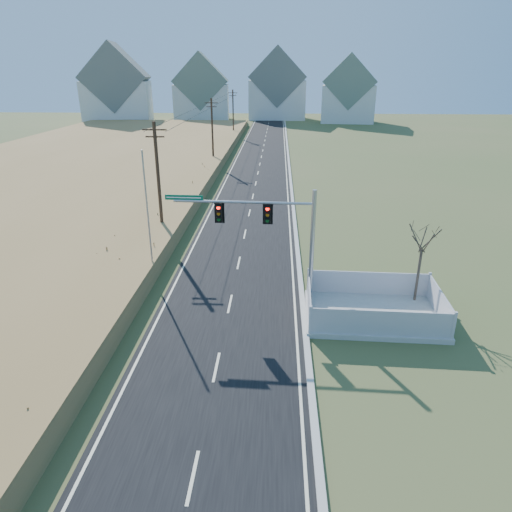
{
  "coord_description": "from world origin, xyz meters",
  "views": [
    {
      "loc": [
        2.61,
        -18.99,
        12.42
      ],
      "look_at": [
        1.54,
        3.11,
        3.4
      ],
      "focal_mm": 32.0,
      "sensor_mm": 36.0,
      "label": 1
    }
  ],
  "objects_px": {
    "open_sign": "(379,321)",
    "flagpole": "(149,231)",
    "bare_tree": "(424,237)",
    "traffic_signal_mast": "(279,234)",
    "fence_enclosure": "(373,312)"
  },
  "relations": [
    {
      "from": "fence_enclosure",
      "to": "open_sign",
      "type": "xyz_separation_m",
      "value": [
        0.14,
        -0.96,
        0.02
      ]
    },
    {
      "from": "flagpole",
      "to": "bare_tree",
      "type": "xyz_separation_m",
      "value": [
        15.76,
        -2.55,
        0.79
      ]
    },
    {
      "from": "open_sign",
      "to": "traffic_signal_mast",
      "type": "bearing_deg",
      "value": 167.02
    },
    {
      "from": "open_sign",
      "to": "flagpole",
      "type": "distance_m",
      "value": 14.49
    },
    {
      "from": "bare_tree",
      "to": "fence_enclosure",
      "type": "bearing_deg",
      "value": -148.6
    },
    {
      "from": "traffic_signal_mast",
      "to": "bare_tree",
      "type": "bearing_deg",
      "value": 2.22
    },
    {
      "from": "bare_tree",
      "to": "open_sign",
      "type": "bearing_deg",
      "value": -134.34
    },
    {
      "from": "fence_enclosure",
      "to": "traffic_signal_mast",
      "type": "bearing_deg",
      "value": 164.64
    },
    {
      "from": "open_sign",
      "to": "flagpole",
      "type": "relative_size",
      "value": 0.08
    },
    {
      "from": "traffic_signal_mast",
      "to": "open_sign",
      "type": "height_order",
      "value": "traffic_signal_mast"
    },
    {
      "from": "open_sign",
      "to": "bare_tree",
      "type": "height_order",
      "value": "bare_tree"
    },
    {
      "from": "bare_tree",
      "to": "flagpole",
      "type": "bearing_deg",
      "value": 170.79
    },
    {
      "from": "open_sign",
      "to": "flagpole",
      "type": "height_order",
      "value": "flagpole"
    },
    {
      "from": "flagpole",
      "to": "bare_tree",
      "type": "distance_m",
      "value": 15.98
    },
    {
      "from": "traffic_signal_mast",
      "to": "flagpole",
      "type": "bearing_deg",
      "value": 164.3
    }
  ]
}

